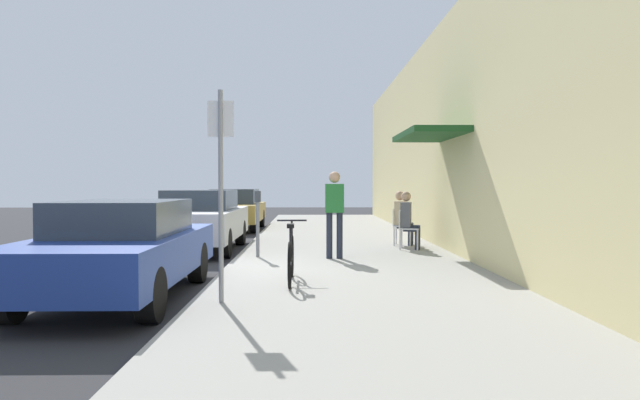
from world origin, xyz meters
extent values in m
plane|color=#2D2D30|center=(0.00, 0.00, 0.00)|extent=(60.00, 60.00, 0.00)
cube|color=#9E9B93|center=(2.25, 2.00, 0.06)|extent=(4.50, 32.00, 0.12)
cube|color=beige|center=(4.65, 2.00, 2.65)|extent=(0.30, 32.00, 5.31)
cube|color=#19471E|center=(3.95, 2.33, 2.60)|extent=(1.10, 2.80, 0.12)
cube|color=navy|center=(-1.10, -1.75, 0.60)|extent=(1.80, 4.40, 0.57)
cube|color=#333D47|center=(-1.10, -1.60, 1.12)|extent=(1.48, 2.11, 0.46)
cylinder|color=black|center=(-0.31, -0.39, 0.32)|extent=(0.22, 0.64, 0.64)
cylinder|color=black|center=(-1.89, -0.39, 0.32)|extent=(0.22, 0.64, 0.64)
cylinder|color=black|center=(-0.31, -3.12, 0.32)|extent=(0.22, 0.64, 0.64)
cylinder|color=black|center=(-1.89, -3.12, 0.32)|extent=(0.22, 0.64, 0.64)
cube|color=#B7B7BC|center=(-1.10, 4.01, 0.65)|extent=(1.80, 4.40, 0.66)
cube|color=#333D47|center=(-1.10, 4.16, 1.21)|extent=(1.48, 2.11, 0.46)
cylinder|color=black|center=(-0.31, 5.38, 0.32)|extent=(0.22, 0.64, 0.64)
cylinder|color=black|center=(-1.89, 5.38, 0.32)|extent=(0.22, 0.64, 0.64)
cylinder|color=black|center=(-0.31, 2.65, 0.32)|extent=(0.22, 0.64, 0.64)
cylinder|color=black|center=(-1.89, 2.65, 0.32)|extent=(0.22, 0.64, 0.64)
cube|color=#A58433|center=(-1.10, 10.39, 0.61)|extent=(1.80, 4.40, 0.59)
cube|color=#333D47|center=(-1.10, 10.54, 1.16)|extent=(1.48, 2.11, 0.50)
cylinder|color=black|center=(-0.31, 11.75, 0.32)|extent=(0.22, 0.64, 0.64)
cylinder|color=black|center=(-1.89, 11.75, 0.32)|extent=(0.22, 0.64, 0.64)
cylinder|color=black|center=(-0.31, 9.03, 0.32)|extent=(0.22, 0.64, 0.64)
cylinder|color=black|center=(-1.89, 9.03, 0.32)|extent=(0.22, 0.64, 0.64)
cylinder|color=slate|center=(0.45, 1.90, 0.67)|extent=(0.07, 0.07, 1.10)
cube|color=#383D42|center=(0.45, 1.90, 1.33)|extent=(0.12, 0.10, 0.22)
cylinder|color=gray|center=(0.40, -2.56, 1.42)|extent=(0.06, 0.06, 2.60)
cube|color=white|center=(0.40, -2.54, 2.37)|extent=(0.32, 0.02, 0.44)
torus|color=black|center=(1.21, -0.62, 0.45)|extent=(0.04, 0.66, 0.66)
torus|color=black|center=(1.21, -1.67, 0.45)|extent=(0.04, 0.66, 0.66)
cylinder|color=black|center=(1.21, -1.15, 0.45)|extent=(0.04, 1.05, 0.04)
cylinder|color=black|center=(1.21, -1.30, 0.70)|extent=(0.04, 0.04, 0.50)
cube|color=black|center=(1.21, -1.30, 0.97)|extent=(0.10, 0.20, 0.06)
cylinder|color=black|center=(1.21, -0.67, 0.73)|extent=(0.03, 0.03, 0.56)
cylinder|color=black|center=(1.21, -0.67, 1.01)|extent=(0.46, 0.03, 0.03)
cylinder|color=silver|center=(3.95, 3.35, 0.34)|extent=(0.04, 0.04, 0.45)
cylinder|color=silver|center=(3.86, 2.99, 0.34)|extent=(0.04, 0.04, 0.45)
cylinder|color=silver|center=(3.58, 3.45, 0.34)|extent=(0.04, 0.04, 0.45)
cylinder|color=silver|center=(3.49, 3.08, 0.34)|extent=(0.04, 0.04, 0.45)
cube|color=silver|center=(3.72, 3.22, 0.59)|extent=(0.53, 0.53, 0.03)
cube|color=silver|center=(3.52, 3.27, 0.79)|extent=(0.14, 0.43, 0.40)
cylinder|color=#232838|center=(3.92, 3.27, 0.35)|extent=(0.11, 0.11, 0.47)
cylinder|color=#232838|center=(3.79, 3.30, 0.59)|extent=(0.38, 0.22, 0.14)
cylinder|color=#232838|center=(3.87, 3.08, 0.35)|extent=(0.11, 0.11, 0.47)
cylinder|color=#232838|center=(3.74, 3.11, 0.59)|extent=(0.38, 0.22, 0.14)
cube|color=#595960|center=(3.64, 3.24, 0.89)|extent=(0.30, 0.40, 0.56)
sphere|color=tan|center=(3.64, 3.24, 1.30)|extent=(0.22, 0.22, 0.22)
cylinder|color=silver|center=(3.95, 4.22, 0.34)|extent=(0.04, 0.04, 0.45)
cylinder|color=silver|center=(3.85, 3.86, 0.34)|extent=(0.04, 0.04, 0.45)
cylinder|color=silver|center=(3.59, 4.33, 0.34)|extent=(0.04, 0.04, 0.45)
cylinder|color=silver|center=(3.48, 3.96, 0.34)|extent=(0.04, 0.04, 0.45)
cube|color=silver|center=(3.72, 4.09, 0.59)|extent=(0.54, 0.54, 0.03)
cube|color=silver|center=(3.52, 4.15, 0.79)|extent=(0.15, 0.43, 0.40)
cylinder|color=#232838|center=(3.92, 4.14, 0.35)|extent=(0.11, 0.11, 0.47)
cylinder|color=#232838|center=(3.79, 4.17, 0.59)|extent=(0.38, 0.23, 0.14)
cylinder|color=#232838|center=(3.86, 3.95, 0.35)|extent=(0.11, 0.11, 0.47)
cylinder|color=#232838|center=(3.74, 3.98, 0.59)|extent=(0.38, 0.23, 0.14)
cube|color=#CCB28C|center=(3.64, 4.11, 0.89)|extent=(0.31, 0.41, 0.56)
sphere|color=tan|center=(3.64, 4.11, 1.30)|extent=(0.22, 0.22, 0.22)
cylinder|color=#232838|center=(1.87, 1.63, 0.57)|extent=(0.12, 0.12, 0.90)
cylinder|color=#232838|center=(2.07, 1.63, 0.57)|extent=(0.12, 0.12, 0.90)
cube|color=#267233|center=(1.97, 1.63, 1.30)|extent=(0.36, 0.22, 0.56)
sphere|color=tan|center=(1.97, 1.63, 1.71)|extent=(0.22, 0.22, 0.22)
camera|label=1|loc=(1.48, -9.67, 1.57)|focal=32.58mm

